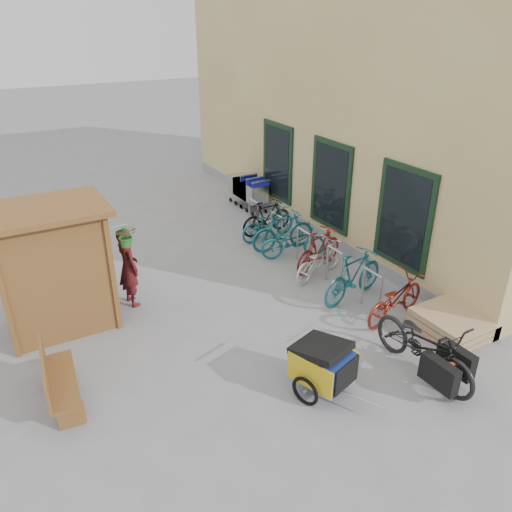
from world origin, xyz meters
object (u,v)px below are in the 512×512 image
cargo_bike (425,346)px  bike_5 (283,231)px  bike_1 (354,276)px  bike_3 (319,249)px  bike_7 (267,217)px  bike_0 (395,298)px  kiosk (46,253)px  bike_2 (319,260)px  bench (56,379)px  shopping_carts (248,188)px  bike_4 (293,242)px  pallet_stack (450,324)px  person_kiosk (128,267)px  bike_6 (268,223)px  child_trailer (323,363)px

cargo_bike → bike_5: 5.31m
bike_1 → bike_5: bike_1 is taller
bike_3 → bike_7: (0.01, 2.40, -0.02)m
bike_0 → bike_7: 4.88m
kiosk → bike_2: size_ratio=1.58×
bench → shopping_carts: 9.11m
shopping_carts → bike_1: size_ratio=0.93×
bench → bike_4: (5.94, 2.53, -0.05)m
shopping_carts → cargo_bike: bearing=-98.7°
shopping_carts → bike_0: 6.94m
kiosk → pallet_stack: kiosk is taller
bike_3 → bike_0: bearing=162.9°
bench → person_kiosk: size_ratio=0.89×
cargo_bike → bike_4: 4.78m
kiosk → person_kiosk: (1.46, 0.15, -0.72)m
bike_5 → bike_6: bike_5 is taller
bike_1 → bike_7: size_ratio=1.15×
shopping_carts → bike_1: bearing=-97.0°
person_kiosk → bike_7: 4.66m
bike_3 → bike_6: (-0.14, 2.09, -0.05)m
pallet_stack → bike_4: bearing=100.0°
person_kiosk → bike_2: 4.17m
bench → child_trailer: size_ratio=0.93×
bike_1 → bike_6: 3.58m
bench → child_trailer: bearing=-20.1°
kiosk → bike_5: size_ratio=1.47×
bike_5 → bike_7: (0.18, 1.09, -0.04)m
shopping_carts → bike_6: 2.45m
bike_5 → bike_6: 0.79m
shopping_carts → bike_7: size_ratio=1.06×
bike_1 → bike_2: (-0.04, 1.15, -0.12)m
kiosk → bike_7: 6.17m
bike_4 → bike_5: bike_5 is taller
bench → bike_2: (5.90, 1.43, -0.05)m
pallet_stack → bike_3: size_ratio=0.74×
cargo_bike → bike_2: cargo_bike is taller
pallet_stack → bike_7: size_ratio=0.77×
bench → cargo_bike: (5.38, -2.21, 0.07)m
bike_4 → bike_5: 0.54m
bike_6 → bike_3: bearing=177.2°
kiosk → pallet_stack: size_ratio=2.08×
kiosk → bike_0: 6.57m
child_trailer → bike_6: bearing=49.7°
bench → bike_5: bearing=31.9°
pallet_stack → bench: 6.88m
child_trailer → bike_6: size_ratio=0.96×
bike_2 → bike_6: 2.43m
cargo_bike → bike_3: size_ratio=1.28×
pallet_stack → cargo_bike: bearing=-156.2°
bike_5 → bench: bearing=122.8°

